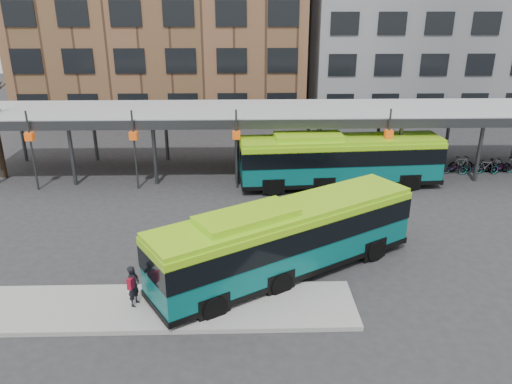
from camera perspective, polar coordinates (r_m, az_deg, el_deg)
name	(u,v)px	position (r m, az deg, el deg)	size (l,w,h in m)	color
ground	(305,267)	(21.79, 5.62, -8.51)	(120.00, 120.00, 0.00)	#28282B
boarding_island	(167,307)	(19.26, -10.14, -12.85)	(14.00, 3.00, 0.18)	gray
canopy	(283,113)	(32.46, 3.05, 9.02)	(40.00, 6.53, 4.80)	#999B9E
building_grey	(435,7)	(54.06, 19.75, 19.31)	(24.00, 14.00, 20.00)	slate
bus_front	(287,238)	(20.43, 3.51, -5.22)	(11.33, 8.30, 3.24)	#085B5A
bus_rear	(339,159)	(30.55, 9.51, 3.75)	(12.22, 3.40, 3.33)	#085B5A
pedestrian	(134,286)	(19.07, -13.82, -10.34)	(0.53, 0.67, 1.59)	black
bike_rack	(484,166)	(36.16, 24.63, 2.74)	(5.79, 1.38, 1.06)	slate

